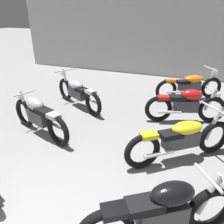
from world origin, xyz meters
name	(u,v)px	position (x,y,z in m)	size (l,w,h in m)	color
back_wall	(162,31)	(0.00, 8.45, 1.80)	(12.95, 0.24, 3.60)	#B2B2AD
motorcycle_left_row_1	(39,116)	(-1.48, 2.42, 0.46)	(1.90, 0.78, 0.88)	black
motorcycle_left_row_2	(78,92)	(-1.49, 4.12, 0.45)	(1.95, 1.18, 0.97)	black
motorcycle_right_row_0	(163,212)	(1.46, 0.87, 0.46)	(1.67, 1.23, 0.88)	black
motorcycle_right_row_1	(182,138)	(1.50, 2.61, 0.45)	(1.73, 1.48, 0.97)	black
motorcycle_right_row_2	(186,105)	(1.44, 4.25, 0.46)	(1.89, 0.79, 0.88)	black
motorcycle_right_row_3	(190,85)	(1.42, 5.92, 0.45)	(1.91, 1.23, 0.97)	black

